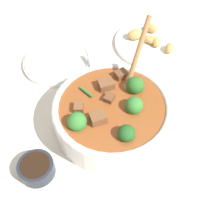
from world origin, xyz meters
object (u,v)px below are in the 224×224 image
at_px(stew_bowl, 112,113).
at_px(empty_plate, 58,61).
at_px(condiment_bowl, 36,168).
at_px(food_plate, 153,42).

relative_size(stew_bowl, empty_plate, 1.35).
bearing_deg(condiment_bowl, stew_bowl, 107.92).
bearing_deg(stew_bowl, empty_plate, -164.40).
relative_size(condiment_bowl, food_plate, 0.32).
distance_m(empty_plate, food_plate, 0.30).
relative_size(stew_bowl, condiment_bowl, 3.55).
bearing_deg(condiment_bowl, food_plate, 126.48).
relative_size(empty_plate, food_plate, 0.84).
distance_m(stew_bowl, food_plate, 0.34).
distance_m(stew_bowl, empty_plate, 0.28).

